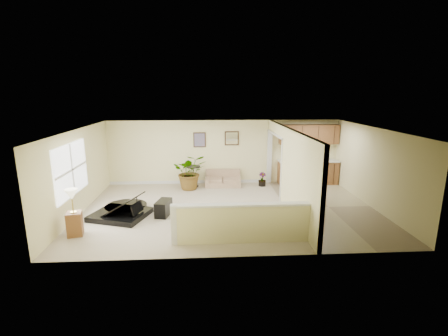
{
  "coord_description": "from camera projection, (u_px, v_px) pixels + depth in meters",
  "views": [
    {
      "loc": [
        -0.74,
        -9.52,
        3.58
      ],
      "look_at": [
        -0.15,
        0.4,
        1.22
      ],
      "focal_mm": 26.0,
      "sensor_mm": 36.0,
      "label": 1
    }
  ],
  "objects": [
    {
      "name": "left_window",
      "position": [
        71.0,
        170.0,
        9.03
      ],
      "size": [
        0.05,
        2.15,
        1.45
      ],
      "primitive_type": "cube",
      "color": "white",
      "rests_on": "left_wall"
    },
    {
      "name": "interior_partition",
      "position": [
        286.0,
        168.0,
        10.18
      ],
      "size": [
        0.18,
        5.99,
        2.5
      ],
      "color": "beige",
      "rests_on": "floor"
    },
    {
      "name": "wall_art_left",
      "position": [
        200.0,
        140.0,
        12.54
      ],
      "size": [
        0.48,
        0.04,
        0.58
      ],
      "color": "#352213",
      "rests_on": "back_wall"
    },
    {
      "name": "right_wall",
      "position": [
        374.0,
        168.0,
        10.08
      ],
      "size": [
        0.04,
        6.0,
        2.5
      ],
      "primitive_type": "cube",
      "color": "beige",
      "rests_on": "floor"
    },
    {
      "name": "piano_bench",
      "position": [
        164.0,
        208.0,
        9.56
      ],
      "size": [
        0.48,
        0.73,
        0.45
      ],
      "primitive_type": "cube",
      "rotation": [
        0.0,
        0.0,
        -0.21
      ],
      "color": "black",
      "rests_on": "floor"
    },
    {
      "name": "lamp_stand",
      "position": [
        74.0,
        216.0,
        8.16
      ],
      "size": [
        0.43,
        0.43,
        1.22
      ],
      "color": "brown",
      "rests_on": "floor"
    },
    {
      "name": "pony_half_wall",
      "position": [
        240.0,
        222.0,
        7.76
      ],
      "size": [
        3.42,
        0.22,
        1.0
      ],
      "color": "beige",
      "rests_on": "floor"
    },
    {
      "name": "palm_plant",
      "position": [
        190.0,
        172.0,
        12.05
      ],
      "size": [
        1.29,
        1.14,
        1.33
      ],
      "color": "black",
      "rests_on": "floor"
    },
    {
      "name": "piano",
      "position": [
        119.0,
        196.0,
        9.46
      ],
      "size": [
        2.05,
        2.03,
        1.41
      ],
      "rotation": [
        0.0,
        0.0,
        -0.32
      ],
      "color": "black",
      "rests_on": "floor"
    },
    {
      "name": "left_wall",
      "position": [
        78.0,
        172.0,
        9.56
      ],
      "size": [
        0.04,
        6.0,
        2.5
      ],
      "primitive_type": "cube",
      "color": "beige",
      "rests_on": "floor"
    },
    {
      "name": "kitchen_vinyl",
      "position": [
        328.0,
        207.0,
        10.29
      ],
      "size": [
        2.7,
        6.0,
        0.01
      ],
      "primitive_type": "cube",
      "color": "tan",
      "rests_on": "floor"
    },
    {
      "name": "floor",
      "position": [
        230.0,
        209.0,
        10.11
      ],
      "size": [
        9.0,
        9.0,
        0.0
      ],
      "primitive_type": "plane",
      "color": "tan",
      "rests_on": "ground"
    },
    {
      "name": "kitchen_cabinets",
      "position": [
        305.0,
        162.0,
        12.75
      ],
      "size": [
        2.36,
        0.65,
        2.33
      ],
      "color": "brown",
      "rests_on": "floor"
    },
    {
      "name": "ceiling",
      "position": [
        230.0,
        129.0,
        9.53
      ],
      "size": [
        9.0,
        6.0,
        0.04
      ],
      "primitive_type": "cube",
      "color": "silver",
      "rests_on": "back_wall"
    },
    {
      "name": "accent_table",
      "position": [
        193.0,
        173.0,
        12.4
      ],
      "size": [
        0.56,
        0.56,
        0.81
      ],
      "color": "black",
      "rests_on": "floor"
    },
    {
      "name": "wall_mirror",
      "position": [
        232.0,
        138.0,
        12.6
      ],
      "size": [
        0.55,
        0.04,
        0.55
      ],
      "color": "#352213",
      "rests_on": "back_wall"
    },
    {
      "name": "front_wall",
      "position": [
        240.0,
        203.0,
        6.91
      ],
      "size": [
        9.0,
        0.04,
        2.5
      ],
      "primitive_type": "cube",
      "color": "beige",
      "rests_on": "floor"
    },
    {
      "name": "back_wall",
      "position": [
        224.0,
        152.0,
        12.74
      ],
      "size": [
        9.0,
        0.04,
        2.5
      ],
      "primitive_type": "cube",
      "color": "beige",
      "rests_on": "floor"
    },
    {
      "name": "loveseat",
      "position": [
        223.0,
        178.0,
        12.6
      ],
      "size": [
        1.4,
        0.85,
        0.78
      ],
      "rotation": [
        0.0,
        0.0,
        -0.06
      ],
      "color": "tan",
      "rests_on": "floor"
    },
    {
      "name": "small_plant",
      "position": [
        262.0,
        180.0,
        12.54
      ],
      "size": [
        0.33,
        0.33,
        0.53
      ],
      "color": "black",
      "rests_on": "floor"
    }
  ]
}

